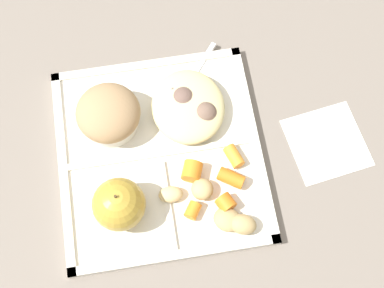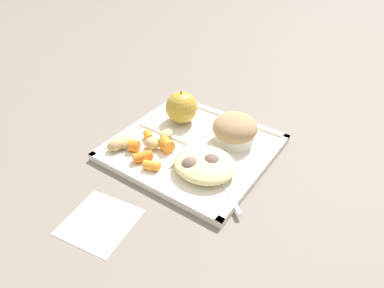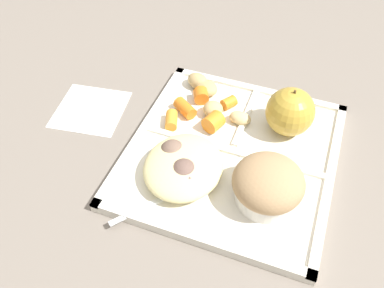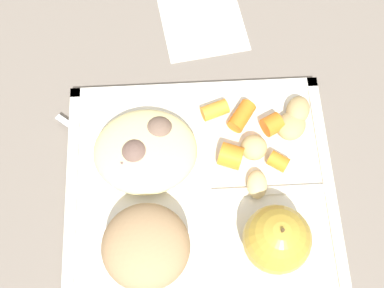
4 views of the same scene
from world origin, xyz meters
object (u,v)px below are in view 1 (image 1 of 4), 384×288
lunch_tray (158,156)px  bran_muffin (106,115)px  green_apple (116,205)px  plastic_fork (183,88)px

lunch_tray → bran_muffin: bearing=46.0°
lunch_tray → bran_muffin: bran_muffin is taller
green_apple → plastic_fork: (0.18, -0.12, -0.04)m
green_apple → plastic_fork: 0.22m
lunch_tray → green_apple: 0.11m
lunch_tray → plastic_fork: (0.10, -0.05, 0.01)m
bran_muffin → green_apple: bearing=180.0°
bran_muffin → plastic_fork: bearing=-72.0°
green_apple → plastic_fork: size_ratio=0.60×
green_apple → bran_muffin: (0.14, 0.00, -0.01)m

